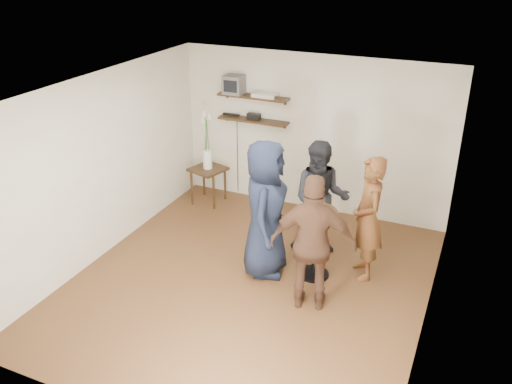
# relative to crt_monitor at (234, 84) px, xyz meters

# --- Properties ---
(room) EXTENTS (4.58, 5.08, 2.68)m
(room) POSITION_rel_crt_monitor_xyz_m (1.34, -2.38, -0.72)
(room) COLOR #4D2A18
(room) RESTS_ON ground
(shelf_upper) EXTENTS (1.20, 0.25, 0.04)m
(shelf_upper) POSITION_rel_crt_monitor_xyz_m (0.34, 0.00, -0.17)
(shelf_upper) COLOR black
(shelf_upper) RESTS_ON room
(shelf_lower) EXTENTS (1.20, 0.25, 0.04)m
(shelf_lower) POSITION_rel_crt_monitor_xyz_m (0.34, 0.00, -0.57)
(shelf_lower) COLOR black
(shelf_lower) RESTS_ON room
(crt_monitor) EXTENTS (0.32, 0.30, 0.30)m
(crt_monitor) POSITION_rel_crt_monitor_xyz_m (0.00, 0.00, 0.00)
(crt_monitor) COLOR #59595B
(crt_monitor) RESTS_ON shelf_upper
(dvd_deck) EXTENTS (0.40, 0.24, 0.06)m
(dvd_deck) POSITION_rel_crt_monitor_xyz_m (0.55, 0.00, -0.12)
(dvd_deck) COLOR silver
(dvd_deck) RESTS_ON shelf_upper
(radio) EXTENTS (0.22, 0.10, 0.10)m
(radio) POSITION_rel_crt_monitor_xyz_m (0.35, 0.00, -0.50)
(radio) COLOR black
(radio) RESTS_ON shelf_lower
(power_strip) EXTENTS (0.30, 0.05, 0.03)m
(power_strip) POSITION_rel_crt_monitor_xyz_m (-0.09, 0.05, -0.54)
(power_strip) COLOR black
(power_strip) RESTS_ON shelf_lower
(side_table) EXTENTS (0.65, 0.65, 0.63)m
(side_table) POSITION_rel_crt_monitor_xyz_m (-0.33, -0.40, -1.49)
(side_table) COLOR black
(side_table) RESTS_ON room
(vase_lilies) EXTENTS (0.20, 0.21, 1.06)m
(vase_lilies) POSITION_rel_crt_monitor_xyz_m (-0.33, -0.40, -1.05)
(vase_lilies) COLOR white
(vase_lilies) RESTS_ON side_table
(drinks_table) EXTENTS (0.54, 0.54, 0.99)m
(drinks_table) POSITION_rel_crt_monitor_xyz_m (2.06, -1.84, -1.38)
(drinks_table) COLOR black
(drinks_table) RESTS_ON room
(wine_glass_fl) EXTENTS (0.07, 0.07, 0.22)m
(wine_glass_fl) POSITION_rel_crt_monitor_xyz_m (1.99, -1.86, -0.89)
(wine_glass_fl) COLOR silver
(wine_glass_fl) RESTS_ON drinks_table
(wine_glass_fr) EXTENTS (0.07, 0.07, 0.20)m
(wine_glass_fr) POSITION_rel_crt_monitor_xyz_m (2.14, -1.88, -0.90)
(wine_glass_fr) COLOR silver
(wine_glass_fr) RESTS_ON drinks_table
(wine_glass_bl) EXTENTS (0.06, 0.06, 0.19)m
(wine_glass_bl) POSITION_rel_crt_monitor_xyz_m (2.04, -1.77, -0.90)
(wine_glass_bl) COLOR silver
(wine_glass_bl) RESTS_ON drinks_table
(wine_glass_br) EXTENTS (0.06, 0.06, 0.19)m
(wine_glass_br) POSITION_rel_crt_monitor_xyz_m (2.10, -1.83, -0.90)
(wine_glass_br) COLOR silver
(wine_glass_br) RESTS_ON drinks_table
(person_plaid) EXTENTS (0.64, 0.74, 1.71)m
(person_plaid) POSITION_rel_crt_monitor_xyz_m (2.67, -1.55, -1.16)
(person_plaid) COLOR maroon
(person_plaid) RESTS_ON room
(person_dark) EXTENTS (0.94, 0.80, 1.68)m
(person_dark) POSITION_rel_crt_monitor_xyz_m (1.91, -1.19, -1.18)
(person_dark) COLOR black
(person_dark) RESTS_ON room
(person_navy) EXTENTS (0.80, 1.04, 1.90)m
(person_navy) POSITION_rel_crt_monitor_xyz_m (1.41, -2.00, -1.07)
(person_navy) COLOR black
(person_navy) RESTS_ON room
(person_brown) EXTENTS (1.11, 0.68, 1.76)m
(person_brown) POSITION_rel_crt_monitor_xyz_m (2.24, -2.49, -1.14)
(person_brown) COLOR #4D3021
(person_brown) RESTS_ON room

